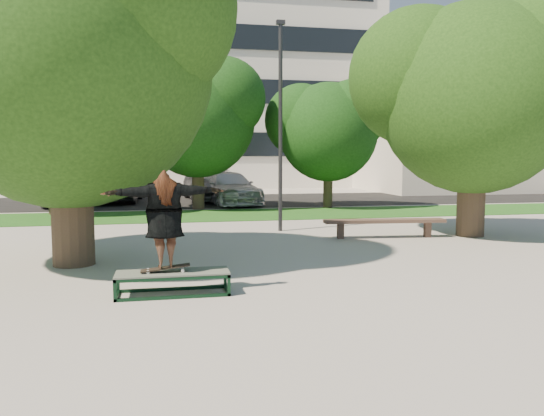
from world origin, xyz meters
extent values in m
plane|color=gray|center=(0.00, 0.00, 0.00)|extent=(120.00, 120.00, 0.00)
cube|color=#194E16|center=(1.00, 9.50, 0.01)|extent=(30.00, 4.00, 0.02)
cube|color=black|center=(0.00, 16.00, 0.01)|extent=(40.00, 8.00, 0.01)
cylinder|color=#38281E|center=(-4.20, 1.00, 1.60)|extent=(0.84, 0.84, 3.20)
sphere|color=#19390F|center=(-4.20, 1.00, 4.07)|extent=(5.80, 5.80, 5.80)
sphere|color=#19390F|center=(-2.90, 0.42, 5.08)|extent=(4.06, 4.06, 4.06)
cylinder|color=#38281E|center=(6.00, 3.00, 1.50)|extent=(0.76, 0.76, 3.00)
sphere|color=#19390F|center=(6.00, 3.00, 3.78)|extent=(5.20, 5.20, 5.20)
sphere|color=#19390F|center=(4.70, 3.78, 4.43)|extent=(3.90, 3.90, 3.90)
sphere|color=#19390F|center=(7.17, 2.48, 4.69)|extent=(3.64, 3.64, 3.64)
cylinder|color=#38281E|center=(-6.50, 11.00, 1.40)|extent=(0.44, 0.44, 2.80)
sphere|color=black|center=(-6.50, 11.00, 3.46)|extent=(4.40, 4.40, 4.40)
sphere|color=black|center=(-7.60, 11.66, 4.01)|extent=(3.30, 3.30, 3.30)
sphere|color=black|center=(-5.51, 10.56, 4.23)|extent=(3.08, 3.08, 3.08)
cylinder|color=#38281E|center=(-1.00, 12.00, 1.50)|extent=(0.50, 0.50, 3.00)
sphere|color=black|center=(-1.00, 12.00, 3.72)|extent=(4.80, 4.80, 4.80)
sphere|color=black|center=(-2.20, 12.72, 4.32)|extent=(3.60, 3.60, 3.60)
sphere|color=black|center=(0.08, 11.52, 4.56)|extent=(3.36, 3.36, 3.36)
cylinder|color=#38281E|center=(4.50, 11.50, 1.30)|extent=(0.40, 0.40, 2.60)
sphere|color=black|center=(4.50, 11.50, 3.23)|extent=(4.20, 4.20, 4.20)
sphere|color=black|center=(3.45, 12.13, 3.75)|extent=(3.15, 3.15, 3.15)
sphere|color=black|center=(5.45, 11.08, 3.96)|extent=(2.94, 2.94, 2.94)
cylinder|color=#2D2D30|center=(1.00, 5.00, 3.00)|extent=(0.12, 0.12, 6.00)
cube|color=#2D2D30|center=(1.00, 5.00, 6.05)|extent=(0.25, 0.15, 0.12)
cube|color=silver|center=(-2.00, 32.00, 8.00)|extent=(30.00, 14.00, 16.00)
cube|color=black|center=(-2.00, 24.94, 3.00)|extent=(27.60, 0.12, 1.60)
cube|color=black|center=(-2.00, 24.94, 6.50)|extent=(27.60, 0.12, 1.60)
cube|color=black|center=(-2.00, 24.94, 10.00)|extent=(27.60, 0.12, 1.60)
cube|color=beige|center=(18.00, 22.00, 4.00)|extent=(15.00, 10.00, 8.00)
cube|color=#475147|center=(-2.24, -1.79, 0.36)|extent=(1.80, 0.60, 0.03)
cylinder|color=white|center=(-2.62, -1.87, 0.40)|extent=(0.06, 0.03, 0.06)
cylinder|color=white|center=(-2.62, -1.71, 0.40)|extent=(0.06, 0.03, 0.06)
cylinder|color=white|center=(-2.08, -1.87, 0.40)|extent=(0.06, 0.03, 0.06)
cylinder|color=white|center=(-2.08, -1.71, 0.40)|extent=(0.06, 0.03, 0.06)
cube|color=black|center=(-2.35, -1.79, 0.44)|extent=(0.78, 0.20, 0.10)
imported|color=brown|center=(-2.35, -1.79, 1.23)|extent=(1.96, 0.73, 1.56)
cube|color=#4E392F|center=(2.29, 3.24, 0.22)|extent=(0.18, 0.18, 0.44)
cube|color=#4E392F|center=(4.71, 3.01, 0.22)|extent=(0.18, 0.18, 0.44)
cube|color=#4E392F|center=(3.50, 3.12, 0.47)|extent=(3.35, 0.76, 0.09)
imported|color=#BBBCC1|center=(-6.57, 14.87, 0.78)|extent=(1.92, 4.59, 1.55)
imported|color=black|center=(-4.47, 16.24, 0.82)|extent=(2.00, 5.07, 1.64)
imported|color=#59585D|center=(0.06, 16.13, 0.81)|extent=(2.99, 5.94, 1.61)
imported|color=silver|center=(0.50, 14.06, 0.74)|extent=(2.98, 5.38, 1.47)
camera|label=1|loc=(-2.32, -10.31, 2.23)|focal=35.00mm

